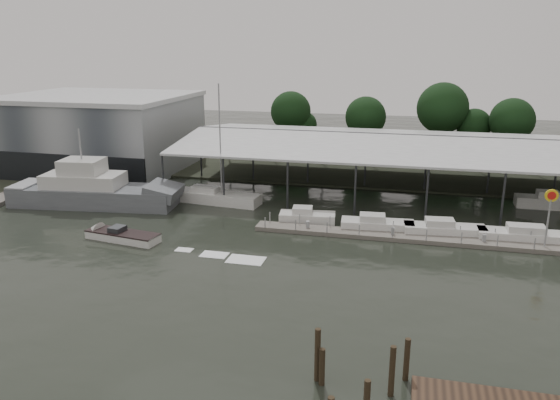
% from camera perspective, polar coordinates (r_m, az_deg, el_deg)
% --- Properties ---
extents(ground, '(200.00, 200.00, 0.00)m').
position_cam_1_polar(ground, '(45.12, -7.10, -6.79)').
color(ground, black).
rests_on(ground, ground).
extents(land_strip_far, '(140.00, 30.00, 0.30)m').
position_cam_1_polar(land_strip_far, '(83.96, 3.04, 4.17)').
color(land_strip_far, '#323628').
rests_on(land_strip_far, ground).
extents(land_strip_west, '(20.00, 40.00, 0.30)m').
position_cam_1_polar(land_strip_west, '(89.83, -24.55, 3.52)').
color(land_strip_west, '#323628').
rests_on(land_strip_west, ground).
extents(storage_warehouse, '(24.50, 20.50, 10.50)m').
position_cam_1_polar(storage_warehouse, '(82.03, -18.33, 6.78)').
color(storage_warehouse, gray).
rests_on(storage_warehouse, ground).
extents(covered_boat_shed, '(58.24, 24.00, 6.96)m').
position_cam_1_polar(covered_boat_shed, '(67.71, 15.18, 5.93)').
color(covered_boat_shed, silver).
rests_on(covered_boat_shed, ground).
extents(trawler_dock, '(3.00, 18.00, 0.50)m').
position_cam_1_polar(trawler_dock, '(71.54, -25.99, 0.54)').
color(trawler_dock, slate).
rests_on(trawler_dock, ground).
extents(floating_dock, '(28.00, 2.00, 1.40)m').
position_cam_1_polar(floating_dock, '(51.70, 12.77, -3.81)').
color(floating_dock, slate).
rests_on(floating_dock, ground).
extents(shell_fuel_sign, '(1.10, 0.18, 5.55)m').
position_cam_1_polar(shell_fuel_sign, '(51.93, 26.37, -0.72)').
color(shell_fuel_sign, '#96989B').
rests_on(shell_fuel_sign, ground).
extents(grey_trawler, '(19.31, 7.09, 8.84)m').
position_cam_1_polar(grey_trawler, '(63.93, -18.74, 0.86)').
color(grey_trawler, slate).
rests_on(grey_trawler, ground).
extents(white_sailboat, '(9.97, 3.60, 13.50)m').
position_cam_1_polar(white_sailboat, '(62.05, -6.63, 0.29)').
color(white_sailboat, white).
rests_on(white_sailboat, ground).
extents(speedboat_underway, '(18.70, 4.77, 2.00)m').
position_cam_1_polar(speedboat_underway, '(52.55, -16.65, -3.54)').
color(speedboat_underway, white).
rests_on(speedboat_underway, ground).
extents(moored_cruiser_0, '(5.76, 2.84, 1.70)m').
position_cam_1_polar(moored_cruiser_0, '(54.82, 2.80, -1.80)').
color(moored_cruiser_0, white).
rests_on(moored_cruiser_0, ground).
extents(moored_cruiser_1, '(7.03, 2.69, 1.70)m').
position_cam_1_polar(moored_cruiser_1, '(53.26, 10.06, -2.59)').
color(moored_cruiser_1, white).
rests_on(moored_cruiser_1, ground).
extents(moored_cruiser_2, '(7.63, 2.91, 1.70)m').
position_cam_1_polar(moored_cruiser_2, '(53.37, 16.74, -3.00)').
color(moored_cruiser_2, white).
rests_on(moored_cruiser_2, ground).
extents(moored_cruiser_3, '(9.30, 2.51, 1.70)m').
position_cam_1_polar(moored_cruiser_3, '(54.33, 24.68, -3.48)').
color(moored_cruiser_3, white).
rests_on(moored_cruiser_3, ground).
extents(mooring_pilings, '(4.94, 6.10, 3.68)m').
position_cam_1_polar(mooring_pilings, '(29.19, 7.96, -18.39)').
color(mooring_pilings, '#382B1C').
rests_on(mooring_pilings, ground).
extents(horizon_tree_line, '(66.91, 8.91, 11.71)m').
position_cam_1_polar(horizon_tree_line, '(88.18, 18.94, 8.06)').
color(horizon_tree_line, black).
rests_on(horizon_tree_line, ground).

